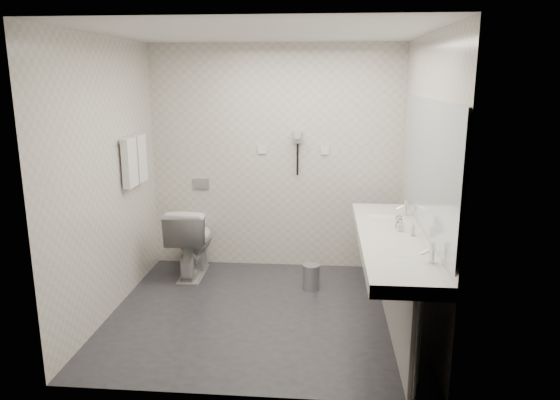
{
  "coord_description": "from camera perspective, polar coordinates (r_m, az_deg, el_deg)",
  "views": [
    {
      "loc": [
        0.55,
        -4.45,
        2.15
      ],
      "look_at": [
        0.15,
        0.15,
        1.05
      ],
      "focal_mm": 33.46,
      "sensor_mm": 36.0,
      "label": 1
    }
  ],
  "objects": [
    {
      "name": "soap_bottle_b",
      "position": [
        4.69,
        12.95,
        -2.46
      ],
      "size": [
        0.08,
        0.08,
        0.09
      ],
      "primitive_type": "imported",
      "rotation": [
        0.0,
        0.0,
        -0.11
      ],
      "color": "beige",
      "rests_on": "vanity_counter"
    },
    {
      "name": "basin_far",
      "position": [
        5.11,
        11.26,
        -1.78
      ],
      "size": [
        0.4,
        0.31,
        0.05
      ],
      "primitive_type": "ellipsoid",
      "color": "silver",
      "rests_on": "vanity_counter"
    },
    {
      "name": "floor",
      "position": [
        4.98,
        -1.91,
        -12.22
      ],
      "size": [
        2.8,
        2.8,
        0.0
      ],
      "primitive_type": "plane",
      "color": "#242428",
      "rests_on": "ground"
    },
    {
      "name": "switch_plate_b",
      "position": [
        5.8,
        4.93,
        5.42
      ],
      "size": [
        0.09,
        0.02,
        0.09
      ],
      "primitive_type": "cube",
      "color": "silver",
      "rests_on": "wall_back"
    },
    {
      "name": "basin_near",
      "position": [
        3.88,
        13.3,
        -6.81
      ],
      "size": [
        0.4,
        0.31,
        0.05
      ],
      "primitive_type": "ellipsoid",
      "color": "silver",
      "rests_on": "vanity_counter"
    },
    {
      "name": "towel_rail",
      "position": [
        5.38,
        -15.85,
        6.49
      ],
      "size": [
        0.02,
        0.62,
        0.02
      ],
      "primitive_type": "cylinder",
      "rotation": [
        1.57,
        0.0,
        0.0
      ],
      "color": "silver",
      "rests_on": "wall_left"
    },
    {
      "name": "wall_front",
      "position": [
        3.32,
        -4.72,
        -2.39
      ],
      "size": [
        2.8,
        0.0,
        2.8
      ],
      "primitive_type": "plane",
      "rotation": [
        -1.57,
        0.0,
        0.0
      ],
      "color": "beige",
      "rests_on": "floor"
    },
    {
      "name": "towel_far",
      "position": [
        5.54,
        -15.1,
        4.42
      ],
      "size": [
        0.07,
        0.24,
        0.48
      ],
      "primitive_type": "cube",
      "color": "silver",
      "rests_on": "towel_rail"
    },
    {
      "name": "mirror",
      "position": [
        4.39,
        15.9,
        3.7
      ],
      "size": [
        0.02,
        2.2,
        1.05
      ],
      "primitive_type": "cube",
      "color": "#B2BCC6",
      "rests_on": "wall_right"
    },
    {
      "name": "dryer_cradle",
      "position": [
        5.77,
        1.96,
        6.92
      ],
      "size": [
        0.1,
        0.04,
        0.14
      ],
      "primitive_type": "cube",
      "color": "#9B9AA0",
      "rests_on": "wall_back"
    },
    {
      "name": "pedal_bin",
      "position": [
        5.45,
        3.41,
        -8.45
      ],
      "size": [
        0.22,
        0.22,
        0.25
      ],
      "primitive_type": "cylinder",
      "rotation": [
        0.0,
        0.0,
        -0.27
      ],
      "color": "#B2B5BA",
      "rests_on": "floor"
    },
    {
      "name": "vanity_post_far",
      "position": [
        5.62,
        11.18,
        -5.28
      ],
      "size": [
        0.06,
        0.06,
        0.75
      ],
      "primitive_type": "cylinder",
      "color": "silver",
      "rests_on": "floor"
    },
    {
      "name": "soap_bottle_c",
      "position": [
        4.49,
        14.27,
        -3.07
      ],
      "size": [
        0.06,
        0.06,
        0.12
      ],
      "primitive_type": "imported",
      "rotation": [
        0.0,
        0.0,
        0.35
      ],
      "color": "beige",
      "rests_on": "vanity_counter"
    },
    {
      "name": "soap_bottle_a",
      "position": [
        4.59,
        12.99,
        -2.78
      ],
      "size": [
        0.05,
        0.05,
        0.1
      ],
      "primitive_type": "imported",
      "rotation": [
        0.0,
        0.0,
        0.15
      ],
      "color": "beige",
      "rests_on": "vanity_counter"
    },
    {
      "name": "vanity_post_near",
      "position": [
        3.73,
        14.64,
        -15.55
      ],
      "size": [
        0.06,
        0.06,
        0.75
      ],
      "primitive_type": "cylinder",
      "color": "silver",
      "rests_on": "floor"
    },
    {
      "name": "flush_plate",
      "position": [
        6.03,
        -8.59,
        1.77
      ],
      "size": [
        0.18,
        0.02,
        0.12
      ],
      "primitive_type": "cube",
      "color": "#B2B5BA",
      "rests_on": "wall_back"
    },
    {
      "name": "dryer_cord",
      "position": [
        5.79,
        1.93,
        4.45
      ],
      "size": [
        0.02,
        0.02,
        0.35
      ],
      "primitive_type": "cylinder",
      "color": "black",
      "rests_on": "dryer_cradle"
    },
    {
      "name": "bin_lid",
      "position": [
        5.41,
        3.43,
        -7.17
      ],
      "size": [
        0.18,
        0.18,
        0.02
      ],
      "primitive_type": "cylinder",
      "color": "#B2B5BA",
      "rests_on": "pedal_bin"
    },
    {
      "name": "dryer_barrel",
      "position": [
        5.69,
        1.92,
        7.14
      ],
      "size": [
        0.08,
        0.14,
        0.08
      ],
      "primitive_type": "cylinder",
      "rotation": [
        1.57,
        0.0,
        0.0
      ],
      "color": "#9B9AA0",
      "rests_on": "dryer_cradle"
    },
    {
      "name": "toilet",
      "position": [
        5.81,
        -9.66,
        -4.42
      ],
      "size": [
        0.45,
        0.78,
        0.78
      ],
      "primitive_type": "imported",
      "rotation": [
        0.0,
        0.0,
        3.16
      ],
      "color": "silver",
      "rests_on": "floor"
    },
    {
      "name": "switch_plate_a",
      "position": [
        5.84,
        -1.99,
        5.52
      ],
      "size": [
        0.09,
        0.02,
        0.09
      ],
      "primitive_type": "cube",
      "color": "silver",
      "rests_on": "wall_back"
    },
    {
      "name": "wall_right",
      "position": [
        4.62,
        15.47,
        1.67
      ],
      "size": [
        0.0,
        2.6,
        2.6
      ],
      "primitive_type": "plane",
      "rotation": [
        1.57,
        0.0,
        -1.57
      ],
      "color": "beige",
      "rests_on": "floor"
    },
    {
      "name": "faucet_near",
      "position": [
        3.88,
        16.23,
        -5.56
      ],
      "size": [
        0.04,
        0.04,
        0.15
      ],
      "primitive_type": "cylinder",
      "color": "silver",
      "rests_on": "vanity_counter"
    },
    {
      "name": "vanity_panel",
      "position": [
        4.65,
        12.16,
        -9.38
      ],
      "size": [
        0.03,
        2.15,
        0.75
      ],
      "primitive_type": "cube",
      "color": "gray",
      "rests_on": "floor"
    },
    {
      "name": "faucet_far",
      "position": [
        5.11,
        13.48,
        -0.84
      ],
      "size": [
        0.04,
        0.04,
        0.15
      ],
      "primitive_type": "cylinder",
      "color": "silver",
      "rests_on": "vanity_counter"
    },
    {
      "name": "vanity_counter",
      "position": [
        4.5,
        12.11,
        -4.38
      ],
      "size": [
        0.55,
        2.2,
        0.1
      ],
      "primitive_type": "cube",
      "color": "silver",
      "rests_on": "floor"
    },
    {
      "name": "wall_back",
      "position": [
        5.85,
        -0.5,
        4.55
      ],
      "size": [
        2.8,
        0.0,
        2.8
      ],
      "primitive_type": "plane",
      "rotation": [
        1.57,
        0.0,
        0.0
      ],
      "color": "beige",
      "rests_on": "floor"
    },
    {
      "name": "glass_left",
      "position": [
        4.68,
        12.87,
        -2.39
      ],
      "size": [
        0.06,
        0.06,
        0.11
      ],
      "primitive_type": "cylinder",
      "rotation": [
        0.0,
        0.0,
        0.07
      ],
      "color": "silver",
      "rests_on": "vanity_counter"
    },
    {
      "name": "wall_left",
      "position": [
        4.94,
        -18.38,
        2.21
      ],
      "size": [
        0.0,
        2.6,
        2.6
      ],
      "primitive_type": "plane",
      "rotation": [
        1.57,
        0.0,
        1.57
      ],
      "color": "beige",
      "rests_on": "floor"
    },
    {
      "name": "ceiling",
      "position": [
        4.5,
        -2.17,
        17.85
      ],
      "size": [
        2.8,
        2.8,
        0.0
      ],
      "primitive_type": "plane",
      "rotation": [
        3.14,
        0.0,
        0.0
      ],
      "color": "silver",
      "rests_on": "wall_back"
    },
    {
      "name": "towel_near",
      "position": [
        5.28,
        -16.12,
        3.93
      ],
      "size": [
        0.07,
        0.24,
        0.48
      ],
      "primitive_type": "cube",
      "color": "silver",
      "rests_on": "towel_rail"
    }
  ]
}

